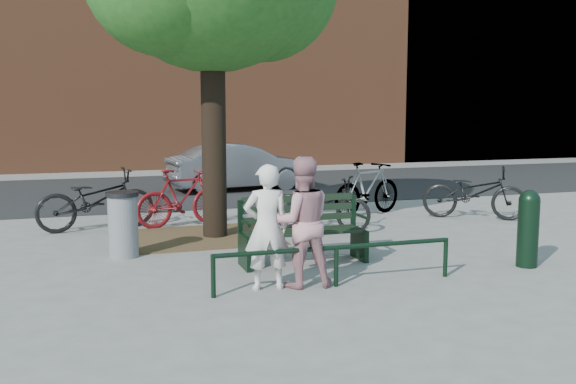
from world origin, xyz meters
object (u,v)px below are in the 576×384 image
object	(u,v)px
person_right	(301,222)
bicycle_c	(320,203)
parked_car	(239,167)
park_bench	(302,228)
person_left	(267,227)
litter_bin	(123,224)
bollard	(528,226)

from	to	relation	value
person_right	bicycle_c	xyz separation A→B (m)	(1.46, 3.25, -0.31)
bicycle_c	parked_car	bearing A→B (deg)	39.23
park_bench	person_left	size ratio (longest dim) A/B	1.16
person_left	bicycle_c	size ratio (longest dim) A/B	0.82
person_left	person_right	distance (m)	0.44
park_bench	litter_bin	world-z (taller)	park_bench
person_left	person_right	xyz separation A→B (m)	(0.43, 0.00, 0.04)
person_left	person_right	size ratio (longest dim) A/B	0.95
bollard	person_right	bearing A→B (deg)	179.46
litter_bin	bollard	bearing A→B (deg)	-23.51
bollard	parked_car	bearing A→B (deg)	101.56
person_left	bollard	distance (m)	3.67
park_bench	bicycle_c	xyz separation A→B (m)	(1.07, 2.12, 0.00)
parked_car	person_right	bearing A→B (deg)	163.68
litter_bin	parked_car	world-z (taller)	parked_car
parked_car	person_left	bearing A→B (deg)	161.00
bollard	person_left	bearing A→B (deg)	179.53
bollard	litter_bin	xyz separation A→B (m)	(-5.18, 2.25, -0.08)
bollard	parked_car	distance (m)	9.20
litter_bin	parked_car	xyz separation A→B (m)	(3.33, 6.76, 0.13)
park_bench	person_left	bearing A→B (deg)	-126.20
person_left	bicycle_c	bearing A→B (deg)	-116.90
person_left	litter_bin	world-z (taller)	person_left
park_bench	person_left	world-z (taller)	person_left
person_left	park_bench	bearing A→B (deg)	-122.86
person_left	litter_bin	xyz separation A→B (m)	(-1.52, 2.22, -0.27)
park_bench	bicycle_c	size ratio (longest dim) A/B	0.95
park_bench	litter_bin	xyz separation A→B (m)	(-2.34, 1.09, 0.00)
person_right	parked_car	xyz separation A→B (m)	(1.38, 8.98, -0.18)
park_bench	person_right	bearing A→B (deg)	-109.17
person_right	litter_bin	world-z (taller)	person_right
parked_car	litter_bin	bearing A→B (deg)	146.19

